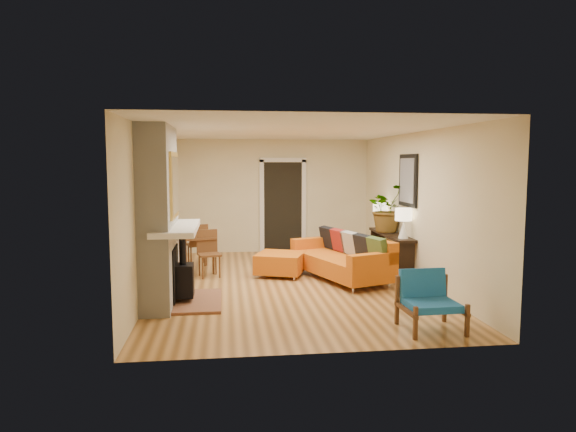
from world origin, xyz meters
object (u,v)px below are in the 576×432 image
at_px(blue_chair, 428,297).
at_px(lamp_near, 404,220).
at_px(houseplant, 388,208).
at_px(console_table, 391,241).
at_px(lamp_far, 380,212).
at_px(ottoman, 280,262).
at_px(sofa, 344,258).
at_px(dining_table, 199,242).

distance_m(blue_chair, lamp_near, 2.88).
height_order(blue_chair, houseplant, houseplant).
bearing_deg(console_table, lamp_far, 90.00).
bearing_deg(lamp_near, houseplant, 90.66).
height_order(lamp_far, houseplant, houseplant).
xyz_separation_m(ottoman, lamp_far, (2.15, 0.88, 0.82)).
bearing_deg(houseplant, ottoman, -170.20).
bearing_deg(sofa, dining_table, 159.87).
distance_m(blue_chair, houseplant, 3.74).
bearing_deg(console_table, sofa, -153.40).
bearing_deg(lamp_far, blue_chair, -98.87).
height_order(dining_table, lamp_far, lamp_far).
height_order(console_table, lamp_near, lamp_near).
xyz_separation_m(sofa, dining_table, (-2.62, 0.96, 0.18)).
relative_size(ottoman, lamp_far, 1.95).
height_order(sofa, lamp_far, lamp_far).
bearing_deg(lamp_far, sofa, -129.99).
bearing_deg(lamp_near, blue_chair, -103.23).
bearing_deg(blue_chair, console_table, 79.29).
height_order(blue_chair, lamp_far, lamp_far).
xyz_separation_m(sofa, blue_chair, (0.40, -2.86, 0.02)).
xyz_separation_m(blue_chair, lamp_far, (0.64, 4.10, 0.67)).
relative_size(sofa, lamp_far, 4.30).
bearing_deg(blue_chair, dining_table, 128.25).
xyz_separation_m(console_table, lamp_near, (0.00, -0.66, 0.49)).
height_order(ottoman, dining_table, dining_table).
relative_size(sofa, console_table, 1.25).
relative_size(sofa, blue_chair, 3.19).
xyz_separation_m(blue_chair, lamp_near, (0.64, 2.72, 0.67)).
height_order(sofa, ottoman, sofa).
xyz_separation_m(sofa, ottoman, (-1.12, 0.36, -0.13)).
height_order(lamp_near, houseplant, houseplant).
height_order(sofa, console_table, sofa).
xyz_separation_m(ottoman, lamp_near, (2.15, -0.50, 0.82)).
bearing_deg(lamp_near, ottoman, 166.84).
bearing_deg(console_table, lamp_near, -90.00).
distance_m(dining_table, lamp_far, 3.70).
bearing_deg(lamp_near, console_table, 90.00).
bearing_deg(lamp_near, lamp_far, 90.00).
bearing_deg(console_table, blue_chair, -100.71).
bearing_deg(houseplant, lamp_near, -89.34).
bearing_deg(blue_chair, lamp_far, 81.13).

